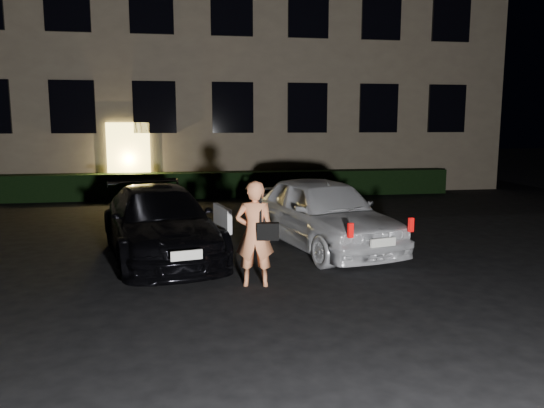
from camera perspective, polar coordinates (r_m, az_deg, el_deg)
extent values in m
plane|color=black|center=(7.91, 3.29, -9.68)|extent=(80.00, 80.00, 0.00)
cube|color=#6E5F4F|center=(22.65, -5.30, 17.61)|extent=(20.00, 8.00, 12.00)
cube|color=#EDCA57|center=(18.39, -15.14, 4.56)|extent=(1.40, 0.10, 2.50)
cube|color=black|center=(18.60, -20.65, 9.75)|extent=(1.40, 0.10, 1.70)
cube|color=black|center=(18.29, -12.51, 10.12)|extent=(1.40, 0.10, 1.70)
cube|color=black|center=(18.34, -4.24, 10.30)|extent=(1.40, 0.10, 1.70)
cube|color=black|center=(18.75, 3.83, 10.27)|extent=(1.40, 0.10, 1.70)
cube|color=black|center=(19.51, 11.40, 10.06)|extent=(1.40, 0.10, 1.70)
cube|color=black|center=(20.57, 18.29, 9.71)|extent=(1.40, 0.10, 1.70)
cube|color=black|center=(18.96, -21.20, 19.44)|extent=(1.40, 0.10, 1.70)
cube|color=black|center=(18.65, -12.85, 19.99)|extent=(1.40, 0.10, 1.70)
cube|color=black|center=(18.70, -4.36, 20.14)|extent=(1.40, 0.10, 1.70)
cube|color=black|center=(19.11, 3.93, 19.90)|extent=(1.40, 0.10, 1.70)
cube|color=black|center=(19.85, 11.70, 19.33)|extent=(1.40, 0.10, 1.70)
cube|color=black|center=(20.89, 18.73, 18.51)|extent=(1.40, 0.10, 1.70)
cube|color=black|center=(18.01, -4.02, 2.12)|extent=(15.00, 0.70, 0.85)
imported|color=black|center=(10.14, -11.99, -1.95)|extent=(2.71, 4.76, 1.30)
cube|color=white|center=(9.53, -5.37, -1.53)|extent=(0.27, 0.93, 0.43)
cube|color=silver|center=(7.92, -9.18, -5.46)|extent=(0.47, 0.14, 0.15)
imported|color=silver|center=(10.63, 5.47, -0.94)|extent=(2.67, 4.49, 1.43)
cube|color=red|center=(8.61, 8.45, -2.83)|extent=(0.10, 0.07, 0.24)
cube|color=red|center=(9.29, 14.73, -2.18)|extent=(0.10, 0.07, 0.24)
cube|color=silver|center=(8.94, 11.86, -4.06)|extent=(0.47, 0.16, 0.14)
imported|color=#EA8956|center=(8.11, -1.89, -3.21)|extent=(0.65, 0.48, 1.64)
cube|color=black|center=(7.98, -0.44, -2.95)|extent=(0.35, 0.20, 0.26)
cube|color=black|center=(7.95, -1.24, -0.29)|extent=(0.04, 0.06, 0.51)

